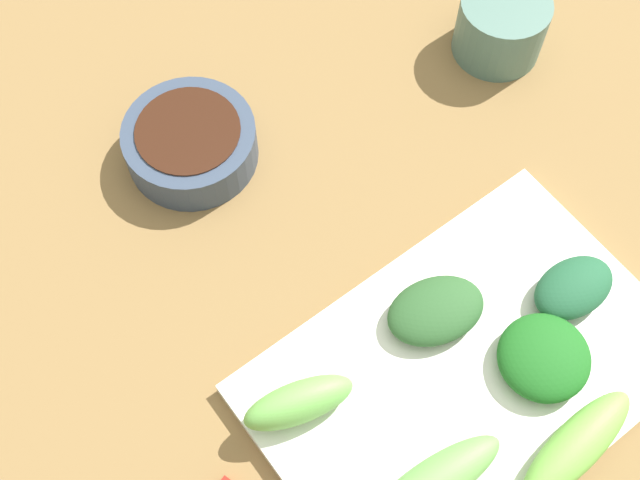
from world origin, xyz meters
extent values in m
cube|color=olive|center=(0.00, 0.00, 0.01)|extent=(2.10, 2.10, 0.02)
cylinder|color=#354258|center=(-0.15, -0.04, 0.04)|extent=(0.10, 0.10, 0.03)
cylinder|color=#351B0F|center=(-0.15, -0.04, 0.04)|extent=(0.08, 0.08, 0.02)
cube|color=silver|center=(0.12, 0.01, 0.03)|extent=(0.19, 0.28, 0.01)
ellipsoid|color=#1A5D1C|center=(0.14, 0.05, 0.04)|extent=(0.07, 0.07, 0.02)
ellipsoid|color=#2A5529|center=(0.07, 0.02, 0.04)|extent=(0.06, 0.08, 0.02)
ellipsoid|color=#1F5535|center=(0.12, 0.11, 0.04)|extent=(0.05, 0.06, 0.02)
ellipsoid|color=#73BA46|center=(0.20, 0.03, 0.04)|extent=(0.04, 0.10, 0.02)
ellipsoid|color=#6CB54F|center=(0.07, -0.10, 0.05)|extent=(0.05, 0.08, 0.03)
cylinder|color=#4D7065|center=(-0.08, 0.22, 0.05)|extent=(0.07, 0.07, 0.05)
camera|label=1|loc=(0.19, -0.17, 0.57)|focal=46.15mm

